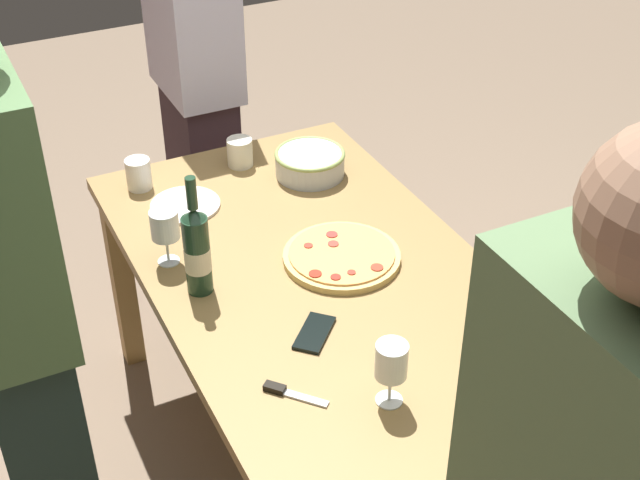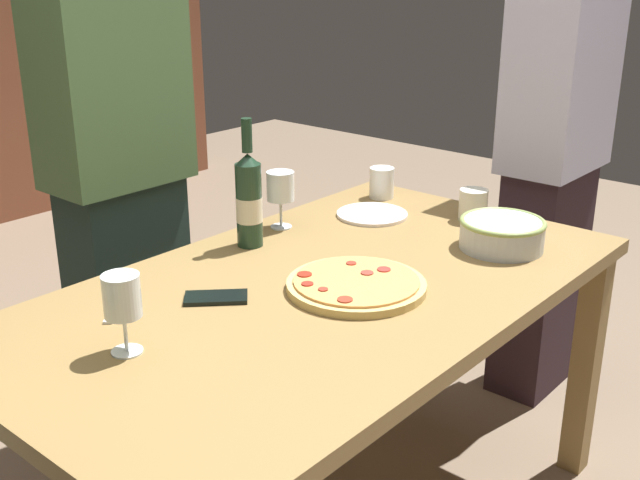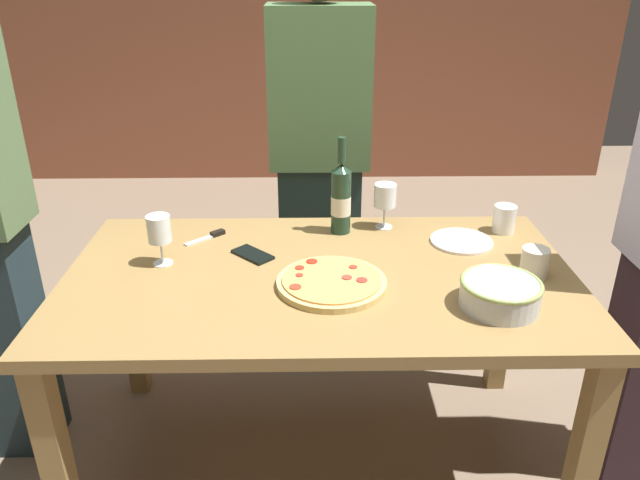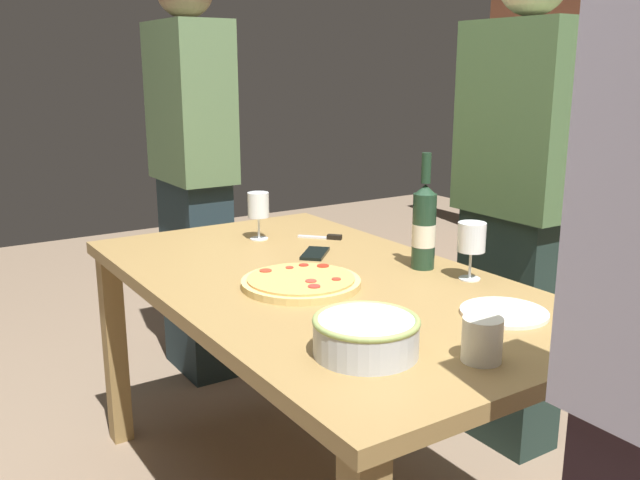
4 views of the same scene
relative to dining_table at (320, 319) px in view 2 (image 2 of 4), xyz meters
The scene contains 13 objects.
dining_table is the anchor object (origin of this frame).
pizza 0.14m from the dining_table, 68.61° to the right, with size 0.33×0.33×0.03m.
serving_bowl 0.56m from the dining_table, 22.87° to the right, with size 0.23×0.23×0.08m.
wine_bottle 0.40m from the dining_table, 75.94° to the left, with size 0.07×0.07×0.35m.
wine_glass_near_pizza 0.48m from the dining_table, 55.86° to the left, with size 0.08×0.08×0.17m.
wine_glass_by_bottle 0.55m from the dining_table, behind, with size 0.07×0.07×0.17m.
cup_amber 0.75m from the dining_table, 24.84° to the left, with size 0.08×0.08×0.10m, color white.
cup_ceramic 0.68m from the dining_table, ahead, with size 0.08×0.08×0.09m, color silver.
side_plate 0.55m from the dining_table, 23.66° to the left, with size 0.21×0.21×0.01m, color white.
cell_phone 0.27m from the dining_table, 150.51° to the left, with size 0.07×0.14×0.01m, color black.
pizza_knife 0.48m from the dining_table, 144.36° to the left, with size 0.13×0.12×0.02m.
person_guest_left 1.15m from the dining_table, ahead, with size 0.40×0.24×1.66m.
person_guest_right 0.83m from the dining_table, 89.13° to the left, with size 0.41×0.24×1.73m.
Camera 2 is at (-1.30, -1.12, 1.50)m, focal length 43.72 mm.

